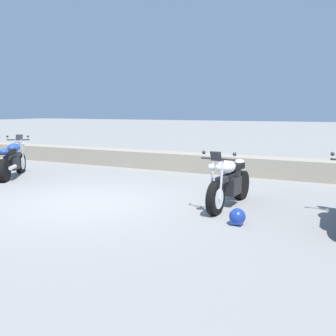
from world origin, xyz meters
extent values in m
plane|color=gray|center=(0.00, 0.00, 0.00)|extent=(120.00, 120.00, 0.00)
cube|color=gray|center=(0.00, 4.80, 0.28)|extent=(36.00, 0.80, 0.55)
cylinder|color=black|center=(-4.13, 2.07, 0.31)|extent=(0.44, 0.61, 0.62)
cylinder|color=black|center=(-3.40, 0.83, 0.31)|extent=(0.47, 0.63, 0.62)
cylinder|color=silver|center=(-4.13, 2.07, 0.31)|extent=(0.33, 0.41, 0.38)
cube|color=black|center=(-3.74, 1.41, 0.41)|extent=(0.52, 0.58, 0.34)
cube|color=#2D2D30|center=(-3.79, 1.49, 0.61)|extent=(0.68, 1.02, 0.12)
ellipsoid|color=#2347A8|center=(-3.87, 1.62, 0.83)|extent=(0.56, 0.62, 0.26)
cube|color=black|center=(-3.62, 1.21, 0.77)|extent=(0.51, 0.61, 0.12)
ellipsoid|color=#2347A8|center=(-3.47, 0.95, 0.81)|extent=(0.33, 0.35, 0.16)
cylinder|color=#2D2D30|center=(-4.09, 2.00, 1.03)|extent=(0.59, 0.37, 0.04)
sphere|color=silver|center=(-4.22, 2.09, 0.89)|extent=(0.13, 0.13, 0.13)
sphere|color=silver|center=(-4.10, 2.16, 0.89)|extent=(0.13, 0.13, 0.13)
cube|color=#26282D|center=(-4.14, 2.09, 1.09)|extent=(0.22, 0.18, 0.18)
cylinder|color=silver|center=(-3.38, 1.12, 0.36)|extent=(0.29, 0.38, 0.11)
cylinder|color=silver|center=(-4.19, 1.99, 0.67)|extent=(0.12, 0.16, 0.73)
cylinder|color=silver|center=(-4.03, 2.08, 0.67)|extent=(0.12, 0.16, 0.73)
sphere|color=#2D2D30|center=(-4.33, 1.81, 1.13)|extent=(0.07, 0.07, 0.07)
sphere|color=#2D2D30|center=(-3.81, 2.12, 1.13)|extent=(0.07, 0.07, 0.07)
cylinder|color=black|center=(2.75, 0.29, 0.31)|extent=(0.17, 0.63, 0.62)
cylinder|color=black|center=(2.82, 1.73, 0.31)|extent=(0.21, 0.63, 0.62)
cylinder|color=silver|center=(2.75, 0.29, 0.31)|extent=(0.18, 0.39, 0.38)
cube|color=black|center=(2.79, 1.06, 0.41)|extent=(0.35, 0.50, 0.34)
cube|color=#2D2D30|center=(2.78, 0.96, 0.61)|extent=(0.20, 1.11, 0.12)
ellipsoid|color=white|center=(2.77, 0.81, 0.83)|extent=(0.37, 0.54, 0.26)
cube|color=black|center=(2.80, 1.29, 0.77)|extent=(0.29, 0.57, 0.12)
ellipsoid|color=white|center=(2.82, 1.59, 0.81)|extent=(0.23, 0.29, 0.16)
cylinder|color=#2D2D30|center=(2.75, 0.37, 1.03)|extent=(0.66, 0.07, 0.04)
sphere|color=silver|center=(2.81, 0.23, 0.89)|extent=(0.13, 0.13, 0.13)
sphere|color=silver|center=(2.67, 0.24, 0.89)|extent=(0.13, 0.13, 0.13)
cube|color=#26282D|center=(2.74, 0.27, 1.09)|extent=(0.20, 0.11, 0.18)
cylinder|color=silver|center=(2.65, 1.50, 0.36)|extent=(0.13, 0.39, 0.11)
cylinder|color=silver|center=(2.84, 0.33, 0.67)|extent=(0.05, 0.17, 0.73)
cylinder|color=silver|center=(2.66, 0.34, 0.67)|extent=(0.05, 0.17, 0.73)
sphere|color=#2D2D30|center=(3.05, 0.40, 1.13)|extent=(0.07, 0.07, 0.07)
sphere|color=#2D2D30|center=(2.45, 0.43, 1.13)|extent=(0.07, 0.07, 0.07)
sphere|color=#2D2D30|center=(4.63, 1.21, 1.13)|extent=(0.07, 0.07, 0.07)
sphere|color=navy|center=(3.28, -0.13, 0.14)|extent=(0.28, 0.28, 0.28)
ellipsoid|color=black|center=(3.28, -0.21, 0.15)|extent=(0.23, 0.06, 0.12)
cube|color=navy|center=(3.28, -0.21, 0.07)|extent=(0.20, 0.08, 0.08)
camera|label=1|loc=(4.94, -6.13, 1.91)|focal=40.21mm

